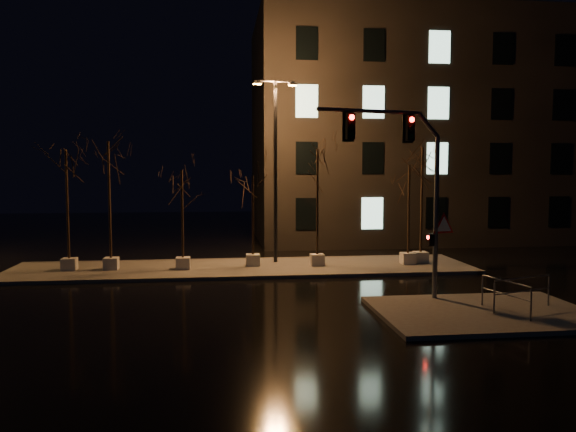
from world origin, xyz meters
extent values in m
plane|color=black|center=(0.00, 0.00, 0.00)|extent=(90.00, 90.00, 0.00)
cube|color=#484540|center=(0.00, 6.00, 0.07)|extent=(22.00, 5.00, 0.15)
cube|color=#484540|center=(7.50, -3.50, 0.07)|extent=(7.00, 5.00, 0.15)
cube|color=black|center=(14.00, 18.00, 7.50)|extent=(25.00, 12.00, 15.00)
cube|color=#B2AEA6|center=(-8.06, 6.04, 0.43)|extent=(0.65, 0.65, 0.55)
cylinder|color=black|center=(-8.06, 6.04, 3.21)|extent=(0.11, 0.11, 5.02)
cube|color=#B2AEA6|center=(-6.17, 5.99, 0.43)|extent=(0.65, 0.65, 0.55)
cylinder|color=black|center=(-6.17, 5.99, 3.40)|extent=(0.11, 0.11, 5.39)
cube|color=#B2AEA6|center=(-2.84, 5.69, 0.43)|extent=(0.65, 0.65, 0.55)
cylinder|color=black|center=(-2.84, 5.69, 2.73)|extent=(0.11, 0.11, 4.07)
cube|color=#B2AEA6|center=(0.48, 6.24, 0.43)|extent=(0.65, 0.65, 0.55)
cylinder|color=black|center=(0.48, 6.24, 2.60)|extent=(0.11, 0.11, 3.80)
cube|color=#B2AEA6|center=(3.58, 5.90, 0.43)|extent=(0.65, 0.65, 0.55)
cylinder|color=black|center=(3.58, 5.90, 3.24)|extent=(0.11, 0.11, 5.08)
cube|color=#B2AEA6|center=(8.12, 5.80, 0.43)|extent=(0.65, 0.65, 0.55)
cylinder|color=black|center=(8.12, 5.80, 2.87)|extent=(0.11, 0.11, 4.35)
cube|color=#B2AEA6|center=(8.87, 6.08, 0.43)|extent=(0.65, 0.65, 0.55)
cylinder|color=black|center=(8.87, 6.08, 3.30)|extent=(0.11, 0.11, 5.21)
cylinder|color=slate|center=(6.60, -1.50, 3.04)|extent=(0.17, 0.17, 5.78)
cylinder|color=slate|center=(3.94, -2.14, 6.74)|extent=(3.78, 1.04, 0.13)
cube|color=black|center=(5.48, -1.77, 6.21)|extent=(0.33, 0.27, 0.87)
cube|color=black|center=(3.23, -2.32, 6.21)|extent=(0.33, 0.27, 0.87)
cube|color=black|center=(6.39, -1.55, 2.27)|extent=(0.25, 0.22, 0.43)
cone|color=red|center=(6.89, -1.48, 2.75)|extent=(0.98, 0.26, 1.00)
sphere|color=#FF0C07|center=(6.60, -1.50, 6.50)|extent=(0.17, 0.17, 0.17)
cylinder|color=black|center=(1.68, 7.18, 4.65)|extent=(0.18, 0.18, 9.00)
cylinder|color=black|center=(1.68, 7.18, 9.15)|extent=(1.97, 0.35, 0.09)
cube|color=#FFA532|center=(0.78, 7.06, 9.01)|extent=(0.48, 0.31, 0.18)
cube|color=#FFA532|center=(2.57, 7.31, 9.01)|extent=(0.48, 0.31, 0.18)
cylinder|color=slate|center=(7.64, -3.92, 0.65)|extent=(0.06, 0.06, 1.01)
cylinder|color=slate|center=(9.98, -3.16, 0.65)|extent=(0.06, 0.06, 1.01)
cylinder|color=slate|center=(8.81, -3.54, 1.21)|extent=(2.35, 0.80, 0.04)
cylinder|color=slate|center=(8.81, -3.54, 0.76)|extent=(2.35, 0.80, 0.04)
cylinder|color=slate|center=(8.32, -4.91, 0.64)|extent=(0.05, 0.05, 0.99)
cylinder|color=slate|center=(7.80, -2.78, 0.64)|extent=(0.05, 0.05, 0.99)
cylinder|color=slate|center=(8.06, -3.84, 1.19)|extent=(0.57, 2.14, 0.04)
cylinder|color=slate|center=(8.06, -3.84, 0.75)|extent=(0.57, 2.14, 0.04)
camera|label=1|loc=(-1.11, -20.74, 4.74)|focal=35.00mm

